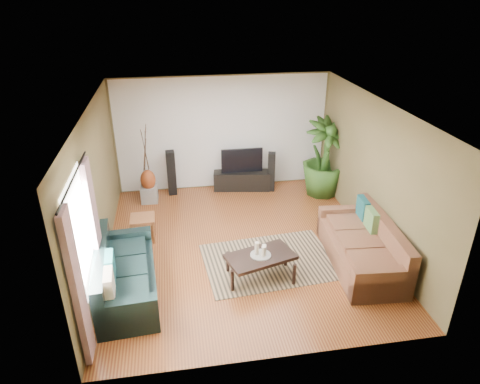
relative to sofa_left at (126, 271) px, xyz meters
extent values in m
plane|color=brown|center=(2.03, 1.05, -0.42)|extent=(5.50, 5.50, 0.00)
plane|color=white|center=(2.03, 1.05, 2.28)|extent=(5.50, 5.50, 0.00)
plane|color=brown|center=(2.03, 3.80, 0.93)|extent=(5.00, 0.00, 5.00)
plane|color=brown|center=(2.03, -1.70, 0.93)|extent=(5.00, 0.00, 5.00)
plane|color=brown|center=(-0.47, 1.05, 0.92)|extent=(0.00, 5.50, 5.50)
plane|color=brown|center=(4.53, 1.05, 0.92)|extent=(0.00, 5.50, 5.50)
plane|color=white|center=(2.03, 3.79, 0.93)|extent=(4.90, 0.00, 4.90)
plane|color=white|center=(-0.45, -0.55, 0.97)|extent=(0.00, 1.80, 1.80)
cube|color=gray|center=(-0.40, -1.30, 0.72)|extent=(0.08, 0.35, 2.20)
cube|color=gray|center=(-0.40, 0.20, 0.72)|extent=(0.08, 0.35, 2.20)
cylinder|color=black|center=(-0.40, -0.55, 1.87)|extent=(0.03, 1.90, 0.03)
cube|color=black|center=(0.00, 0.00, 0.00)|extent=(1.03, 2.11, 0.85)
cube|color=brown|center=(4.01, 0.16, 0.00)|extent=(1.15, 2.26, 0.85)
cube|color=#A1845E|center=(2.44, 0.47, -0.42)|extent=(2.45, 1.83, 0.01)
cube|color=black|center=(2.18, 0.04, -0.20)|extent=(1.24, 0.90, 0.46)
cylinder|color=gray|center=(2.18, 0.04, 0.04)|extent=(0.34, 0.34, 0.02)
cylinder|color=white|center=(2.12, 0.07, 0.16)|extent=(0.07, 0.07, 0.22)
cylinder|color=#F3E5CE|center=(2.22, 0.00, 0.13)|extent=(0.07, 0.07, 0.17)
cylinder|color=beige|center=(2.25, 0.10, 0.12)|extent=(0.07, 0.07, 0.14)
cube|color=black|center=(2.45, 3.55, -0.20)|extent=(1.39, 0.61, 0.45)
cube|color=black|center=(2.45, 3.55, 0.31)|extent=(0.99, 0.05, 0.58)
cube|color=black|center=(0.78, 3.55, 0.11)|extent=(0.21, 0.23, 1.07)
cube|color=black|center=(3.13, 3.37, 0.05)|extent=(0.22, 0.23, 0.96)
imported|color=#274C19|center=(4.28, 3.00, 0.48)|extent=(1.23, 1.23, 1.81)
cylinder|color=black|center=(4.28, 3.00, -0.30)|extent=(0.33, 0.33, 0.26)
cube|color=gray|center=(0.25, 3.23, -0.24)|extent=(0.38, 0.38, 0.37)
ellipsoid|color=brown|center=(0.25, 3.23, 0.11)|extent=(0.34, 0.34, 0.47)
cube|color=brown|center=(0.19, 1.61, -0.18)|extent=(0.46, 0.46, 0.48)
camera|label=1|loc=(0.89, -5.74, 4.09)|focal=32.00mm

